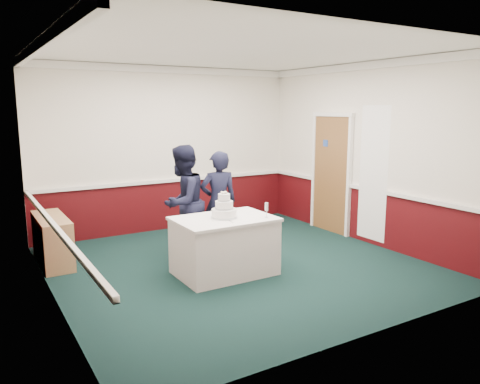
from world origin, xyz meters
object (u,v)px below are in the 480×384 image
cake_knife (230,221)px  person_man (183,202)px  wedding_cake (224,210)px  person_woman (219,203)px  champagne_flute (267,208)px  cake_table (224,245)px  sideboard (53,240)px

cake_knife → person_man: bearing=103.7°
wedding_cake → person_woman: 0.98m
champagne_flute → person_woman: size_ratio=0.13×
cake_knife → person_woman: (0.42, 1.09, 0.01)m
champagne_flute → person_woman: (-0.11, 1.17, -0.12)m
cake_table → person_man: person_man is taller
cake_knife → champagne_flute: champagne_flute is taller
champagne_flute → cake_table: bearing=150.8°
person_man → champagne_flute: bearing=84.8°
champagne_flute → person_man: person_man is taller
cake_knife → person_man: person_man is taller
sideboard → wedding_cake: size_ratio=3.30×
wedding_cake → person_woman: person_woman is taller
cake_table → champagne_flute: (0.50, -0.28, 0.53)m
cake_knife → wedding_cake: bearing=86.9°
sideboard → champagne_flute: bearing=-38.7°
person_woman → sideboard: bearing=-6.4°
cake_table → cake_knife: (-0.03, -0.20, 0.39)m
champagne_flute → person_man: size_ratio=0.12×
champagne_flute → sideboard: bearing=141.3°
cake_knife → champagne_flute: (0.53, -0.08, 0.14)m
champagne_flute → person_man: (-0.69, 1.21, -0.07)m
person_woman → cake_knife: bearing=81.0°
cake_table → wedding_cake: 0.50m
cake_knife → person_man: size_ratio=0.13×
cake_knife → person_woman: person_woman is taller
cake_table → person_woman: bearing=66.2°
cake_table → person_man: bearing=101.9°
wedding_cake → cake_table: bearing=-90.0°
sideboard → cake_table: 2.57m
sideboard → champagne_flute: size_ratio=5.85×
sideboard → person_woman: bearing=-18.6°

